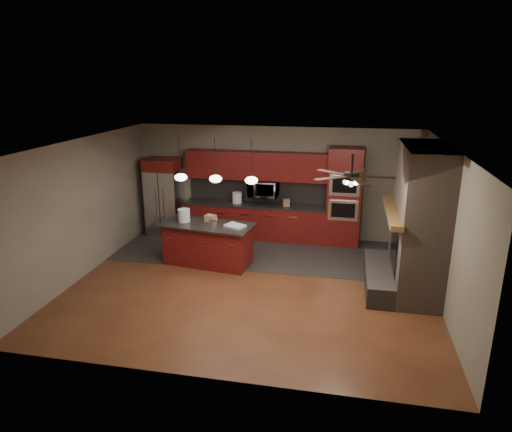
% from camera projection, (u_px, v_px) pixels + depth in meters
% --- Properties ---
extents(ground, '(7.00, 7.00, 0.00)m').
position_uv_depth(ground, '(252.00, 284.00, 9.09)').
color(ground, brown).
rests_on(ground, ground).
extents(ceiling, '(7.00, 6.00, 0.02)m').
position_uv_depth(ceiling, '(251.00, 144.00, 8.26)').
color(ceiling, white).
rests_on(ceiling, back_wall).
extents(back_wall, '(7.00, 0.02, 2.80)m').
position_uv_depth(back_wall, '(276.00, 183.00, 11.48)').
color(back_wall, gray).
rests_on(back_wall, ground).
extents(right_wall, '(0.02, 6.00, 2.80)m').
position_uv_depth(right_wall, '(446.00, 229.00, 8.02)').
color(right_wall, gray).
rests_on(right_wall, ground).
extents(left_wall, '(0.02, 6.00, 2.80)m').
position_uv_depth(left_wall, '(84.00, 207.00, 9.33)').
color(left_wall, gray).
rests_on(left_wall, ground).
extents(slate_tile_patch, '(7.00, 2.40, 0.01)m').
position_uv_depth(slate_tile_patch, '(267.00, 251.00, 10.77)').
color(slate_tile_patch, '#2E2B29').
rests_on(slate_tile_patch, ground).
extents(fireplace_column, '(1.30, 2.10, 2.80)m').
position_uv_depth(fireplace_column, '(415.00, 226.00, 8.51)').
color(fireplace_column, '#725E52').
rests_on(fireplace_column, ground).
extents(back_cabinetry, '(3.59, 0.64, 2.20)m').
position_uv_depth(back_cabinetry, '(256.00, 204.00, 11.48)').
color(back_cabinetry, maroon).
rests_on(back_cabinetry, ground).
extents(oven_tower, '(0.80, 0.63, 2.38)m').
position_uv_depth(oven_tower, '(344.00, 197.00, 10.94)').
color(oven_tower, maroon).
rests_on(oven_tower, ground).
extents(microwave, '(0.73, 0.41, 0.50)m').
position_uv_depth(microwave, '(263.00, 188.00, 11.33)').
color(microwave, silver).
rests_on(microwave, back_cabinetry).
extents(refrigerator, '(0.84, 0.75, 1.98)m').
position_uv_depth(refrigerator, '(164.00, 196.00, 11.78)').
color(refrigerator, silver).
rests_on(refrigerator, ground).
extents(kitchen_island, '(2.09, 1.17, 0.92)m').
position_uv_depth(kitchen_island, '(208.00, 244.00, 9.96)').
color(kitchen_island, maroon).
rests_on(kitchen_island, ground).
extents(white_bucket, '(0.28, 0.28, 0.28)m').
position_uv_depth(white_bucket, '(184.00, 215.00, 9.96)').
color(white_bucket, silver).
rests_on(white_bucket, kitchen_island).
extents(paint_can, '(0.21, 0.21, 0.11)m').
position_uv_depth(paint_can, '(213.00, 224.00, 9.67)').
color(paint_can, '#ACACB0').
rests_on(paint_can, kitchen_island).
extents(paint_tray, '(0.49, 0.44, 0.04)m').
position_uv_depth(paint_tray, '(235.00, 226.00, 9.65)').
color(paint_tray, silver).
rests_on(paint_tray, kitchen_island).
extents(cardboard_box, '(0.27, 0.24, 0.15)m').
position_uv_depth(cardboard_box, '(211.00, 218.00, 9.98)').
color(cardboard_box, '#9D7C51').
rests_on(cardboard_box, kitchen_island).
extents(counter_bucket, '(0.28, 0.28, 0.27)m').
position_uv_depth(counter_bucket, '(237.00, 198.00, 11.48)').
color(counter_bucket, white).
rests_on(counter_bucket, back_cabinetry).
extents(counter_box, '(0.19, 0.16, 0.17)m').
position_uv_depth(counter_box, '(286.00, 203.00, 11.22)').
color(counter_box, '#966C4D').
rests_on(counter_box, back_cabinetry).
extents(pendant_left, '(0.26, 0.26, 0.92)m').
position_uv_depth(pendant_left, '(181.00, 177.00, 9.47)').
color(pendant_left, black).
rests_on(pendant_left, ceiling).
extents(pendant_center, '(0.26, 0.26, 0.92)m').
position_uv_depth(pendant_center, '(216.00, 179.00, 9.33)').
color(pendant_center, black).
rests_on(pendant_center, ceiling).
extents(pendant_right, '(0.26, 0.26, 0.92)m').
position_uv_depth(pendant_right, '(251.00, 180.00, 9.19)').
color(pendant_right, black).
rests_on(pendant_right, ceiling).
extents(ceiling_fan, '(1.27, 1.33, 0.41)m').
position_uv_depth(ceiling_fan, '(352.00, 176.00, 7.27)').
color(ceiling_fan, black).
rests_on(ceiling_fan, ceiling).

